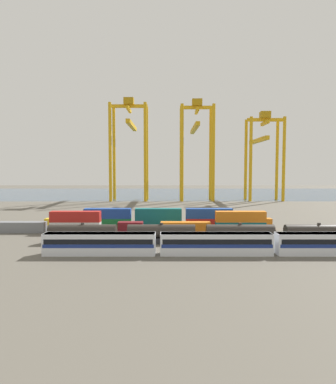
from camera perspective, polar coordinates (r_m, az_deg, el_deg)
name	(u,v)px	position (r m, az deg, el deg)	size (l,w,h in m)	color
ground_plane	(169,213)	(119.65, 0.14, -3.56)	(420.00, 420.00, 0.00)	#5B564C
harbour_water	(168,193)	(217.75, 0.04, -0.23)	(400.00, 110.00, 0.01)	#384C60
passenger_train	(215,243)	(62.30, 7.99, -8.46)	(61.93, 3.14, 3.90)	silver
freight_tank_row	(200,234)	(71.50, 5.45, -6.97)	(63.37, 2.79, 4.25)	#232326
shipping_container_0	(20,227)	(90.45, -23.60, -5.44)	(12.10, 2.44, 2.60)	slate
shipping_container_1	(75,227)	(86.01, -15.34, -5.73)	(12.10, 2.44, 2.60)	silver
shipping_container_2	(75,217)	(85.62, -15.37, -4.01)	(12.10, 2.44, 2.60)	#AD211C
shipping_container_3	(130,227)	(83.50, -6.39, -5.90)	(6.04, 2.44, 2.60)	maroon
shipping_container_4	(185,227)	(83.11, 2.88, -5.92)	(12.10, 2.44, 2.60)	orange
shipping_container_5	(240,227)	(84.86, 12.00, -5.80)	(12.10, 2.44, 2.60)	#146066
shipping_container_6	(240,217)	(84.47, 12.02, -4.06)	(12.10, 2.44, 2.60)	orange
shipping_container_7	(57,223)	(93.45, -18.21, -5.03)	(6.04, 2.44, 2.60)	gold
shipping_container_8	(107,223)	(90.23, -10.16, -5.21)	(12.10, 2.44, 2.60)	#197538
shipping_container_9	(107,213)	(89.86, -10.18, -3.57)	(12.10, 2.44, 2.60)	#1C4299
shipping_container_10	(158,223)	(88.88, -1.70, -5.29)	(12.10, 2.44, 2.60)	#146066
shipping_container_11	(158,213)	(88.50, -1.70, -3.62)	(12.10, 2.44, 2.60)	#146066
shipping_container_12	(209,223)	(89.49, 6.84, -5.25)	(12.10, 2.44, 2.60)	#AD211C
shipping_container_13	(209,213)	(89.12, 6.85, -3.60)	(12.10, 2.44, 2.60)	#1C4299
shipping_container_14	(259,223)	(92.01, 15.08, -5.10)	(6.04, 2.44, 2.60)	orange
gantry_crane_west	(129,138)	(172.32, -6.55, 8.95)	(18.34, 37.32, 50.29)	gold
gantry_crane_central	(196,139)	(172.34, 4.71, 8.80)	(16.61, 40.17, 49.63)	gold
gantry_crane_east	(263,147)	(177.23, 15.63, 7.23)	(17.51, 33.79, 43.67)	gold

